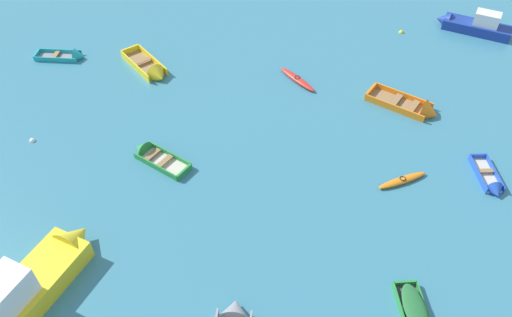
# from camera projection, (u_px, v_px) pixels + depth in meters

# --- Properties ---
(rowboat_yellow_outer_right) EXTENTS (3.61, 4.59, 1.32)m
(rowboat_yellow_outer_right) POSITION_uv_depth(u_px,v_px,m) (152.00, 71.00, 32.92)
(rowboat_yellow_outer_right) COLOR #99754C
(rowboat_yellow_outer_right) RESTS_ON ground_plane
(rowboat_green_cluster_outer) EXTENTS (3.52, 3.23, 1.14)m
(rowboat_green_cluster_outer) POSITION_uv_depth(u_px,v_px,m) (150.00, 154.00, 27.21)
(rowboat_green_cluster_outer) COLOR beige
(rowboat_green_cluster_outer) RESTS_ON ground_plane
(rowboat_orange_midfield_left) EXTENTS (4.38, 4.04, 1.46)m
(rowboat_orange_midfield_left) POSITION_uv_depth(u_px,v_px,m) (417.00, 109.00, 30.01)
(rowboat_orange_midfield_left) COLOR #99754C
(rowboat_orange_midfield_left) RESTS_ON ground_plane
(rowboat_turquoise_far_back) EXTENTS (3.65, 1.68, 1.05)m
(rowboat_turquoise_far_back) POSITION_uv_depth(u_px,v_px,m) (71.00, 56.00, 34.32)
(rowboat_turquoise_far_back) COLOR gray
(rowboat_turquoise_far_back) RESTS_ON ground_plane
(motor_launch_deep_blue_far_right) EXTENTS (5.39, 4.15, 1.95)m
(motor_launch_deep_blue_far_right) POSITION_uv_depth(u_px,v_px,m) (473.00, 24.00, 36.75)
(motor_launch_deep_blue_far_right) COLOR navy
(motor_launch_deep_blue_far_right) RESTS_ON ground_plane
(kayak_red_foreground_center) EXTENTS (2.22, 3.16, 0.32)m
(kayak_red_foreground_center) POSITION_uv_depth(u_px,v_px,m) (297.00, 79.00, 32.36)
(kayak_red_foreground_center) COLOR red
(kayak_red_foreground_center) RESTS_ON ground_plane
(rowboat_blue_far_left) EXTENTS (1.15, 3.06, 0.90)m
(rowboat_blue_far_left) POSITION_uv_depth(u_px,v_px,m) (491.00, 183.00, 25.61)
(rowboat_blue_far_left) COLOR beige
(rowboat_blue_far_left) RESTS_ON ground_plane
(motor_launch_yellow_center) EXTENTS (5.36, 7.17, 2.72)m
(motor_launch_yellow_center) POSITION_uv_depth(u_px,v_px,m) (29.00, 285.00, 20.62)
(motor_launch_yellow_center) COLOR yellow
(motor_launch_yellow_center) RESTS_ON ground_plane
(kayak_orange_near_camera) EXTENTS (2.96, 1.31, 0.28)m
(kayak_orange_near_camera) POSITION_uv_depth(u_px,v_px,m) (402.00, 180.00, 25.82)
(kayak_orange_near_camera) COLOR orange
(kayak_orange_near_camera) RESTS_ON ground_plane
(mooring_buoy_midfield) EXTENTS (0.34, 0.34, 0.34)m
(mooring_buoy_midfield) POSITION_uv_depth(u_px,v_px,m) (33.00, 141.00, 28.23)
(mooring_buoy_midfield) COLOR silver
(mooring_buoy_midfield) RESTS_ON ground_plane
(mooring_buoy_near_foreground) EXTENTS (0.36, 0.36, 0.36)m
(mooring_buoy_near_foreground) POSITION_uv_depth(u_px,v_px,m) (401.00, 33.00, 36.96)
(mooring_buoy_near_foreground) COLOR yellow
(mooring_buoy_near_foreground) RESTS_ON ground_plane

